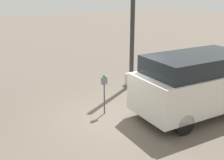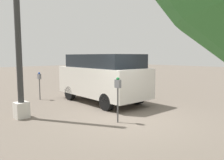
% 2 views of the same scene
% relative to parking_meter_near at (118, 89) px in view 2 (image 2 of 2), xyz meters
% --- Properties ---
extents(ground_plane, '(80.00, 80.00, 0.00)m').
position_rel_parking_meter_near_xyz_m(ground_plane, '(0.03, -0.44, -1.08)').
color(ground_plane, '#60564C').
extents(parking_meter_near, '(0.20, 0.11, 1.46)m').
position_rel_parking_meter_near_xyz_m(parking_meter_near, '(0.00, 0.00, 0.00)').
color(parking_meter_near, '#4C4C4C').
rests_on(parking_meter_near, ground).
extents(parking_meter_far, '(0.20, 0.11, 1.35)m').
position_rel_parking_meter_near_xyz_m(parking_meter_far, '(5.26, 0.16, -0.09)').
color(parking_meter_far, '#4C4C4C').
rests_on(parking_meter_far, ground).
extents(lamp_post, '(0.44, 0.44, 6.31)m').
position_rel_parking_meter_near_xyz_m(lamp_post, '(2.65, 2.05, 1.33)').
color(lamp_post, beige).
rests_on(lamp_post, ground).
extents(parked_van, '(4.60, 2.23, 2.21)m').
position_rel_parking_meter_near_xyz_m(parked_van, '(2.73, -1.74, 0.11)').
color(parked_van, beige).
rests_on(parked_van, ground).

